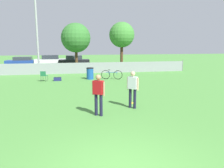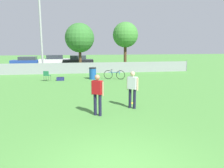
{
  "view_description": "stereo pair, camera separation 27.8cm",
  "coord_description": "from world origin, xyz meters",
  "px_view_note": "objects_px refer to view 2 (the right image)",
  "views": [
    {
      "loc": [
        -1.12,
        -4.32,
        2.88
      ],
      "look_at": [
        0.85,
        5.65,
        1.05
      ],
      "focal_mm": 35.0,
      "sensor_mm": 36.0,
      "label": 1
    },
    {
      "loc": [
        -0.85,
        -4.37,
        2.88
      ],
      "look_at": [
        0.85,
        5.65,
        1.05
      ],
      "focal_mm": 35.0,
      "sensor_mm": 36.0,
      "label": 2
    }
  ],
  "objects_px": {
    "frisbee_disc": "(132,103)",
    "parked_car_dark": "(78,61)",
    "trash_bin": "(93,73)",
    "player_thrower_red": "(97,92)",
    "gear_bag_sideline": "(60,79)",
    "tree_far_right": "(125,35)",
    "tree_near_pole": "(80,38)",
    "player_receiver_white": "(132,87)",
    "parked_car_blue": "(28,61)",
    "folding_chair_sideline": "(47,75)",
    "light_pole": "(41,24)",
    "bicycle_sideline": "(114,75)",
    "parked_car_white": "(55,61)"
  },
  "relations": [
    {
      "from": "tree_far_right",
      "to": "parked_car_dark",
      "type": "relative_size",
      "value": 1.34
    },
    {
      "from": "trash_bin",
      "to": "frisbee_disc",
      "type": "bearing_deg",
      "value": -80.78
    },
    {
      "from": "tree_far_right",
      "to": "gear_bag_sideline",
      "type": "height_order",
      "value": "tree_far_right"
    },
    {
      "from": "frisbee_disc",
      "to": "parked_car_blue",
      "type": "bearing_deg",
      "value": 113.23
    },
    {
      "from": "bicycle_sideline",
      "to": "gear_bag_sideline",
      "type": "bearing_deg",
      "value": -162.45
    },
    {
      "from": "folding_chair_sideline",
      "to": "parked_car_dark",
      "type": "relative_size",
      "value": 0.21
    },
    {
      "from": "player_receiver_white",
      "to": "parked_car_blue",
      "type": "distance_m",
      "value": 23.89
    },
    {
      "from": "bicycle_sideline",
      "to": "gear_bag_sideline",
      "type": "distance_m",
      "value": 4.49
    },
    {
      "from": "folding_chair_sideline",
      "to": "parked_car_dark",
      "type": "xyz_separation_m",
      "value": [
        2.69,
        12.0,
        0.21
      ]
    },
    {
      "from": "player_receiver_white",
      "to": "parked_car_dark",
      "type": "bearing_deg",
      "value": 137.58
    },
    {
      "from": "trash_bin",
      "to": "parked_car_white",
      "type": "bearing_deg",
      "value": 107.88
    },
    {
      "from": "player_receiver_white",
      "to": "trash_bin",
      "type": "distance_m",
      "value": 9.03
    },
    {
      "from": "light_pole",
      "to": "bicycle_sideline",
      "type": "bearing_deg",
      "value": -39.89
    },
    {
      "from": "tree_near_pole",
      "to": "player_receiver_white",
      "type": "distance_m",
      "value": 16.62
    },
    {
      "from": "player_thrower_red",
      "to": "gear_bag_sideline",
      "type": "xyz_separation_m",
      "value": [
        -2.08,
        9.46,
        -0.86
      ]
    },
    {
      "from": "light_pole",
      "to": "gear_bag_sideline",
      "type": "xyz_separation_m",
      "value": [
        2.09,
        -5.43,
        -4.84
      ]
    },
    {
      "from": "player_receiver_white",
      "to": "trash_bin",
      "type": "height_order",
      "value": "player_receiver_white"
    },
    {
      "from": "parked_car_blue",
      "to": "parked_car_dark",
      "type": "distance_m",
      "value": 7.0
    },
    {
      "from": "frisbee_disc",
      "to": "trash_bin",
      "type": "xyz_separation_m",
      "value": [
        -1.32,
        8.13,
        0.49
      ]
    },
    {
      "from": "player_receiver_white",
      "to": "parked_car_white",
      "type": "xyz_separation_m",
      "value": [
        -5.33,
        22.11,
        -0.28
      ]
    },
    {
      "from": "light_pole",
      "to": "gear_bag_sideline",
      "type": "height_order",
      "value": "light_pole"
    },
    {
      "from": "frisbee_disc",
      "to": "parked_car_dark",
      "type": "height_order",
      "value": "parked_car_dark"
    },
    {
      "from": "gear_bag_sideline",
      "to": "parked_car_blue",
      "type": "bearing_deg",
      "value": 110.97
    },
    {
      "from": "player_receiver_white",
      "to": "gear_bag_sideline",
      "type": "height_order",
      "value": "player_receiver_white"
    },
    {
      "from": "tree_near_pole",
      "to": "parked_car_white",
      "type": "relative_size",
      "value": 1.23
    },
    {
      "from": "tree_far_right",
      "to": "bicycle_sideline",
      "type": "distance_m",
      "value": 7.51
    },
    {
      "from": "tree_far_right",
      "to": "folding_chair_sideline",
      "type": "bearing_deg",
      "value": -141.57
    },
    {
      "from": "parked_car_white",
      "to": "gear_bag_sideline",
      "type": "bearing_deg",
      "value": -88.06
    },
    {
      "from": "player_receiver_white",
      "to": "bicycle_sideline",
      "type": "relative_size",
      "value": 0.98
    },
    {
      "from": "tree_far_right",
      "to": "tree_near_pole",
      "type": "bearing_deg",
      "value": 163.42
    },
    {
      "from": "bicycle_sideline",
      "to": "parked_car_dark",
      "type": "distance_m",
      "value": 12.27
    },
    {
      "from": "folding_chair_sideline",
      "to": "parked_car_white",
      "type": "distance_m",
      "value": 13.57
    },
    {
      "from": "folding_chair_sideline",
      "to": "parked_car_dark",
      "type": "bearing_deg",
      "value": -85.89
    },
    {
      "from": "player_thrower_red",
      "to": "parked_car_white",
      "type": "relative_size",
      "value": 0.39
    },
    {
      "from": "light_pole",
      "to": "trash_bin",
      "type": "height_order",
      "value": "light_pole"
    },
    {
      "from": "tree_far_right",
      "to": "trash_bin",
      "type": "distance_m",
      "value": 7.96
    },
    {
      "from": "parked_car_dark",
      "to": "tree_far_right",
      "type": "bearing_deg",
      "value": -47.57
    },
    {
      "from": "frisbee_disc",
      "to": "trash_bin",
      "type": "height_order",
      "value": "trash_bin"
    },
    {
      "from": "tree_near_pole",
      "to": "player_thrower_red",
      "type": "xyz_separation_m",
      "value": [
        0.26,
        -17.07,
        -2.66
      ]
    },
    {
      "from": "folding_chair_sideline",
      "to": "trash_bin",
      "type": "relative_size",
      "value": 0.84
    },
    {
      "from": "player_receiver_white",
      "to": "parked_car_blue",
      "type": "bearing_deg",
      "value": 153.65
    },
    {
      "from": "gear_bag_sideline",
      "to": "player_thrower_red",
      "type": "bearing_deg",
      "value": -77.59
    },
    {
      "from": "tree_far_right",
      "to": "parked_car_dark",
      "type": "distance_m",
      "value": 8.4
    },
    {
      "from": "bicycle_sideline",
      "to": "parked_car_dark",
      "type": "xyz_separation_m",
      "value": [
        -2.83,
        11.93,
        0.31
      ]
    },
    {
      "from": "parked_car_blue",
      "to": "tree_far_right",
      "type": "bearing_deg",
      "value": -30.93
    },
    {
      "from": "player_thrower_red",
      "to": "folding_chair_sideline",
      "type": "xyz_separation_m",
      "value": [
        -3.12,
        9.33,
        -0.5
      ]
    },
    {
      "from": "tree_near_pole",
      "to": "gear_bag_sideline",
      "type": "height_order",
      "value": "tree_near_pole"
    },
    {
      "from": "tree_far_right",
      "to": "parked_car_white",
      "type": "distance_m",
      "value": 11.6
    },
    {
      "from": "tree_far_right",
      "to": "parked_car_dark",
      "type": "xyz_separation_m",
      "value": [
        -5.19,
        5.75,
        -3.25
      ]
    },
    {
      "from": "trash_bin",
      "to": "gear_bag_sideline",
      "type": "bearing_deg",
      "value": -174.17
    }
  ]
}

